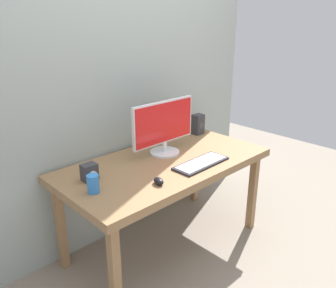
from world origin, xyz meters
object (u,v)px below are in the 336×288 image
(speaker_right, at_px, (198,124))
(keyboard_primary, at_px, (201,163))
(monitor, at_px, (164,127))
(mouse, at_px, (159,181))
(coffee_mug, at_px, (93,184))
(desk, at_px, (165,169))
(audio_controller, at_px, (90,172))

(speaker_right, bearing_deg, keyboard_primary, -136.39)
(monitor, height_order, mouse, monitor)
(monitor, relative_size, speaker_right, 3.26)
(monitor, bearing_deg, speaker_right, 13.28)
(keyboard_primary, height_order, speaker_right, speaker_right)
(speaker_right, bearing_deg, mouse, -152.08)
(monitor, distance_m, coffee_mug, 0.75)
(desk, distance_m, speaker_right, 0.68)
(desk, xyz_separation_m, monitor, (0.10, 0.12, 0.27))
(speaker_right, bearing_deg, coffee_mug, -166.85)
(desk, relative_size, speaker_right, 8.74)
(monitor, height_order, speaker_right, monitor)
(keyboard_primary, distance_m, speaker_right, 0.66)
(mouse, xyz_separation_m, coffee_mug, (-0.34, 0.18, 0.03))
(keyboard_primary, relative_size, mouse, 5.02)
(keyboard_primary, bearing_deg, monitor, 97.01)
(monitor, height_order, keyboard_primary, monitor)
(mouse, xyz_separation_m, speaker_right, (0.89, 0.47, 0.07))
(audio_controller, distance_m, coffee_mug, 0.17)
(monitor, xyz_separation_m, keyboard_primary, (0.04, -0.33, -0.20))
(mouse, bearing_deg, keyboard_primary, 14.61)
(desk, bearing_deg, mouse, -139.50)
(audio_controller, bearing_deg, speaker_right, 6.65)
(audio_controller, bearing_deg, monitor, 1.17)
(desk, distance_m, keyboard_primary, 0.27)
(desk, xyz_separation_m, mouse, (-0.27, -0.23, 0.09))
(monitor, bearing_deg, coffee_mug, -166.94)
(desk, distance_m, mouse, 0.37)
(desk, xyz_separation_m, audio_controller, (-0.54, 0.10, 0.12))
(speaker_right, distance_m, coffee_mug, 1.26)
(desk, relative_size, monitor, 2.68)
(keyboard_primary, xyz_separation_m, speaker_right, (0.47, 0.45, 0.08))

